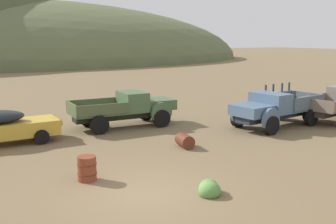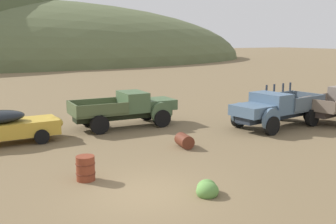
{
  "view_description": "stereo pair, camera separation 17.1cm",
  "coord_description": "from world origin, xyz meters",
  "px_view_note": "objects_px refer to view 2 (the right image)",
  "views": [
    {
      "loc": [
        -4.84,
        -10.4,
        4.75
      ],
      "look_at": [
        3.99,
        6.02,
        1.24
      ],
      "focal_mm": 41.9,
      "sensor_mm": 36.0,
      "label": 1
    },
    {
      "loc": [
        -4.69,
        -10.48,
        4.75
      ],
      "look_at": [
        3.99,
        6.02,
        1.24
      ],
      "focal_mm": 41.9,
      "sensor_mm": 36.0,
      "label": 2
    }
  ],
  "objects_px": {
    "car_faded_yellow": "(7,126)",
    "oil_drum_by_truck": "(86,168)",
    "oil_drum_tipped": "(184,141)",
    "truck_weathered_green": "(132,108)",
    "truck_chalk_blue": "(272,109)"
  },
  "relations": [
    {
      "from": "truck_weathered_green",
      "to": "truck_chalk_blue",
      "type": "relative_size",
      "value": 0.98
    },
    {
      "from": "car_faded_yellow",
      "to": "oil_drum_by_truck",
      "type": "distance_m",
      "value": 6.58
    },
    {
      "from": "truck_chalk_blue",
      "to": "oil_drum_by_truck",
      "type": "height_order",
      "value": "truck_chalk_blue"
    },
    {
      "from": "car_faded_yellow",
      "to": "truck_chalk_blue",
      "type": "bearing_deg",
      "value": -15.56
    },
    {
      "from": "car_faded_yellow",
      "to": "truck_chalk_blue",
      "type": "distance_m",
      "value": 13.33
    },
    {
      "from": "oil_drum_tipped",
      "to": "oil_drum_by_truck",
      "type": "xyz_separation_m",
      "value": [
        -5.02,
        -1.99,
        0.13
      ]
    },
    {
      "from": "car_faded_yellow",
      "to": "truck_weathered_green",
      "type": "distance_m",
      "value": 6.52
    },
    {
      "from": "car_faded_yellow",
      "to": "truck_chalk_blue",
      "type": "xyz_separation_m",
      "value": [
        12.96,
        -3.12,
        0.18
      ]
    },
    {
      "from": "car_faded_yellow",
      "to": "truck_weathered_green",
      "type": "relative_size",
      "value": 0.89
    },
    {
      "from": "oil_drum_tipped",
      "to": "truck_chalk_blue",
      "type": "bearing_deg",
      "value": 11.16
    },
    {
      "from": "oil_drum_tipped",
      "to": "car_faded_yellow",
      "type": "bearing_deg",
      "value": 147.73
    },
    {
      "from": "oil_drum_tipped",
      "to": "oil_drum_by_truck",
      "type": "relative_size",
      "value": 1.14
    },
    {
      "from": "oil_drum_tipped",
      "to": "truck_weathered_green",
      "type": "bearing_deg",
      "value": 94.27
    },
    {
      "from": "truck_weathered_green",
      "to": "truck_chalk_blue",
      "type": "height_order",
      "value": "truck_chalk_blue"
    },
    {
      "from": "truck_chalk_blue",
      "to": "oil_drum_by_truck",
      "type": "bearing_deg",
      "value": 7.23
    }
  ]
}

